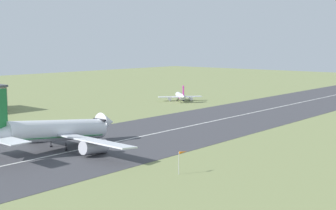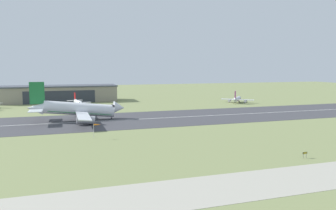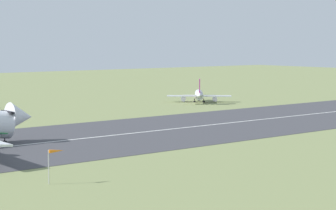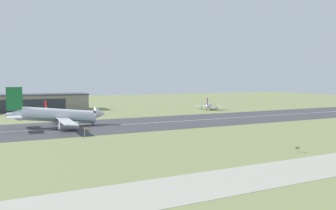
# 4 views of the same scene
# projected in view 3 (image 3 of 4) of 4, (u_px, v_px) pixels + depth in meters

# --- Properties ---
(ground_plane) EXTENTS (743.56, 743.56, 0.00)m
(ground_plane) POSITION_uv_depth(u_px,v_px,m) (332.00, 171.00, 113.19)
(ground_plane) COLOR #7A8451
(runway_strip) EXTENTS (503.56, 51.29, 0.06)m
(runway_strip) POSITION_uv_depth(u_px,v_px,m) (132.00, 133.00, 159.68)
(runway_strip) COLOR #3D3D42
(runway_strip) RESTS_ON ground_plane
(runway_centreline) EXTENTS (453.20, 0.70, 0.01)m
(runway_centreline) POSITION_uv_depth(u_px,v_px,m) (132.00, 133.00, 159.68)
(runway_centreline) COLOR silver
(runway_centreline) RESTS_ON runway_strip
(airplane_parked_east) EXTENTS (21.26, 20.57, 9.12)m
(airplane_parked_east) POSITION_uv_depth(u_px,v_px,m) (199.00, 95.00, 241.75)
(airplane_parked_east) COLOR silver
(airplane_parked_east) RESTS_ON ground_plane
(windsock_pole) EXTENTS (2.63, 1.01, 5.51)m
(windsock_pole) POSITION_uv_depth(u_px,v_px,m) (56.00, 153.00, 102.90)
(windsock_pole) COLOR #B7B7BC
(windsock_pole) RESTS_ON ground_plane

